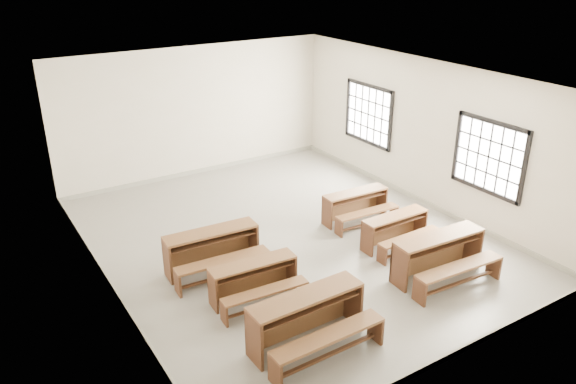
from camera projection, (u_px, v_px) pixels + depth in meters
room at (292, 134)px, 10.34m from camera, size 8.50×8.50×3.20m
desk_set_0 at (308, 317)px, 8.00m from camera, size 1.78×0.94×0.80m
desk_set_1 at (254, 278)px, 9.09m from camera, size 1.49×0.84×0.65m
desk_set_2 at (213, 248)px, 9.90m from camera, size 1.72×0.97×0.75m
desk_set_3 at (440, 253)px, 9.69m from camera, size 1.77×0.99×0.78m
desk_set_4 at (396, 228)px, 10.74m from camera, size 1.41×0.74×0.63m
desk_set_5 at (356, 204)px, 11.74m from camera, size 1.48×0.82×0.65m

